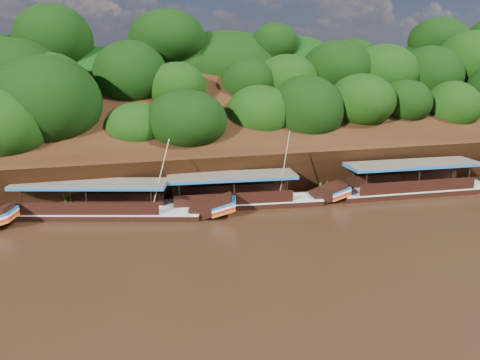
% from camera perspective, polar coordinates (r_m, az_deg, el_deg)
% --- Properties ---
extents(ground, '(160.00, 160.00, 0.00)m').
position_cam_1_polar(ground, '(29.84, 6.19, -7.14)').
color(ground, black).
rests_on(ground, ground).
extents(riverbank, '(120.00, 30.06, 19.40)m').
position_cam_1_polar(riverbank, '(50.33, -3.32, 4.27)').
color(riverbank, black).
rests_on(riverbank, ground).
extents(boat_0, '(16.87, 3.34, 7.32)m').
position_cam_1_polar(boat_0, '(42.17, 22.04, -0.69)').
color(boat_0, black).
rests_on(boat_0, ground).
extents(boat_1, '(14.76, 3.60, 6.32)m').
position_cam_1_polar(boat_1, '(35.88, 1.44, -2.26)').
color(boat_1, black).
rests_on(boat_1, ground).
extents(boat_2, '(16.20, 6.39, 6.04)m').
position_cam_1_polar(boat_2, '(34.58, -14.90, -3.43)').
color(boat_2, black).
rests_on(boat_2, ground).
extents(reeds, '(47.49, 2.36, 2.27)m').
position_cam_1_polar(reeds, '(37.54, -2.65, -0.99)').
color(reeds, '#2F6719').
rests_on(reeds, ground).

